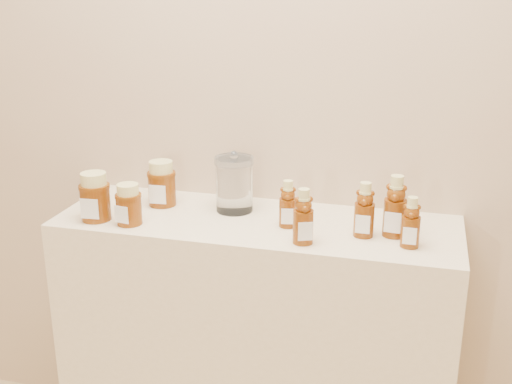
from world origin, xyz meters
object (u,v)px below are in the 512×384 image
(glass_canister, at_px, (234,182))
(bear_bottle_back_left, at_px, (288,201))
(bear_bottle_front_left, at_px, (303,213))
(display_table, at_px, (256,351))
(honey_jar_left, at_px, (95,196))

(glass_canister, bearing_deg, bear_bottle_back_left, -25.17)
(bear_bottle_front_left, bearing_deg, display_table, 118.38)
(glass_canister, bearing_deg, display_table, -37.50)
(display_table, relative_size, glass_canister, 6.46)
(bear_bottle_back_left, height_order, glass_canister, glass_canister)
(bear_bottle_front_left, bearing_deg, bear_bottle_back_left, 97.63)
(honey_jar_left, bearing_deg, glass_canister, 20.40)
(display_table, xyz_separation_m, glass_canister, (-0.09, 0.07, 0.54))
(bear_bottle_front_left, xyz_separation_m, glass_canister, (-0.25, 0.20, 0.01))
(display_table, xyz_separation_m, honey_jar_left, (-0.46, -0.11, 0.52))
(bear_bottle_back_left, distance_m, bear_bottle_front_left, 0.13)
(bear_bottle_front_left, bearing_deg, honey_jar_left, 154.99)
(honey_jar_left, bearing_deg, bear_bottle_front_left, -6.69)
(display_table, height_order, glass_canister, glass_canister)
(display_table, bearing_deg, honey_jar_left, -166.23)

